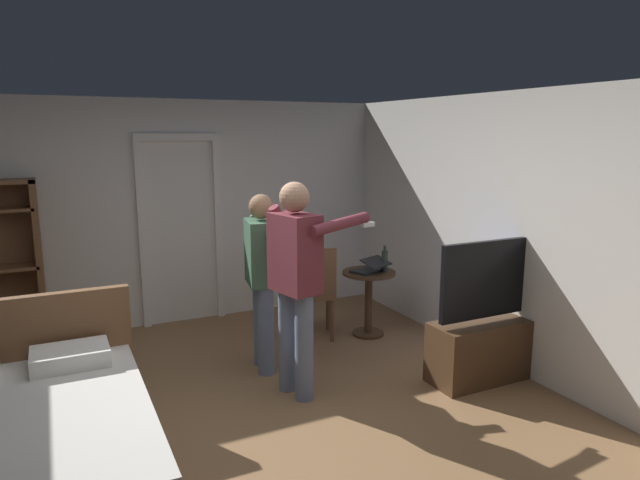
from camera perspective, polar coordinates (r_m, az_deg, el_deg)
The scene contains 13 objects.
ground_plane at distance 4.33m, azimuth -6.68°, elevation -18.77°, with size 5.90×5.90×0.00m, color olive.
wall_back at distance 6.48m, azimuth -15.04°, elevation 2.66°, with size 5.19×0.12×2.50m, color silver.
wall_right at distance 5.25m, azimuth 20.10°, elevation 0.50°, with size 0.12×5.60×2.50m, color silver.
doorway_frame at distance 6.42m, azimuth -14.06°, elevation 2.39°, with size 0.93×0.08×2.13m.
bed at distance 3.87m, azimuth -28.71°, elevation -18.82°, with size 1.55×1.95×1.02m.
tv_flatscreen at distance 5.19m, azimuth 17.03°, elevation -9.54°, with size 1.15×0.40×1.25m.
side_table at distance 5.97m, azimuth 4.99°, elevation -5.41°, with size 0.56×0.56×0.70m.
laptop at distance 5.86m, azimuth 5.12°, elevation -2.82°, with size 0.42×0.42×0.16m.
bottle_on_table at distance 5.89m, azimuth 6.62°, elevation -2.11°, with size 0.06×0.06×0.28m.
wooden_chair at distance 5.81m, azimuth -0.53°, elevation -5.00°, with size 0.54×0.54×0.99m.
person_blue_shirt at distance 4.47m, azimuth -2.42°, elevation -3.49°, with size 0.83×0.59×1.77m.
person_striped_shirt at distance 5.01m, azimuth -5.80°, elevation -3.17°, with size 0.59×0.63×1.61m.
suitcase_dark at distance 5.28m, azimuth -23.78°, elevation -11.78°, with size 0.60×0.33×0.37m, color black.
Camera 1 is at (-1.21, -3.56, 2.14)m, focal length 31.33 mm.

